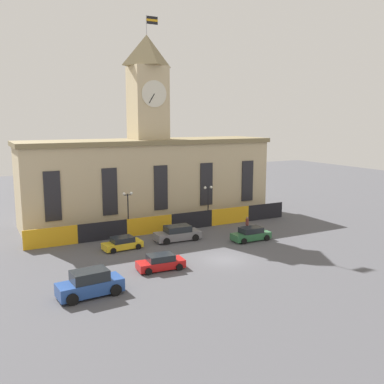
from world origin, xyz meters
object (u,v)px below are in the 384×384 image
(car_red_sedan, at_px, (161,262))
(pedestrian, at_px, (247,223))
(car_green_wagon, at_px, (251,234))
(car_gray_pickup, at_px, (178,234))
(street_lamp_far_right, at_px, (208,197))
(car_yellow_coupe, at_px, (122,243))
(street_lamp_right, at_px, (128,204))
(car_blue_van, at_px, (90,284))

(car_red_sedan, bearing_deg, pedestrian, -149.11)
(car_green_wagon, bearing_deg, car_gray_pickup, 153.51)
(street_lamp_far_right, bearing_deg, car_yellow_coupe, -159.46)
(street_lamp_right, relative_size, car_gray_pickup, 0.99)
(car_blue_van, height_order, pedestrian, car_blue_van)
(car_green_wagon, bearing_deg, pedestrian, 62.07)
(car_green_wagon, distance_m, car_red_sedan, 13.80)
(car_green_wagon, relative_size, car_blue_van, 0.88)
(street_lamp_right, xyz_separation_m, pedestrian, (13.83, -5.00, -2.83))
(car_yellow_coupe, distance_m, car_red_sedan, 7.83)
(car_gray_pickup, distance_m, pedestrian, 9.55)
(street_lamp_far_right, xyz_separation_m, car_yellow_coupe, (-13.49, -5.06, -3.15))
(car_yellow_coupe, relative_size, car_green_wagon, 0.94)
(car_green_wagon, height_order, pedestrian, pedestrian)
(car_red_sedan, bearing_deg, street_lamp_far_right, -130.38)
(car_gray_pickup, distance_m, car_yellow_coupe, 6.75)
(street_lamp_far_right, relative_size, car_red_sedan, 1.16)
(street_lamp_far_right, distance_m, car_yellow_coupe, 14.75)
(car_gray_pickup, distance_m, car_blue_van, 17.05)
(car_blue_van, bearing_deg, car_green_wagon, 14.95)
(street_lamp_far_right, xyz_separation_m, car_gray_pickup, (-6.75, -4.75, -2.97))
(car_green_wagon, bearing_deg, street_lamp_far_right, 96.03)
(car_yellow_coupe, height_order, car_green_wagon, car_green_wagon)
(street_lamp_right, xyz_separation_m, car_blue_van, (-8.70, -15.80, -2.87))
(street_lamp_far_right, relative_size, pedestrian, 2.85)
(pedestrian, bearing_deg, street_lamp_far_right, -69.61)
(street_lamp_right, relative_size, car_green_wagon, 1.15)
(street_lamp_right, distance_m, car_green_wagon, 14.97)
(car_blue_van, bearing_deg, street_lamp_far_right, 34.41)
(street_lamp_far_right, height_order, car_red_sedan, street_lamp_far_right)
(pedestrian, bearing_deg, car_yellow_coupe, -8.58)
(pedestrian, bearing_deg, car_red_sedan, 18.46)
(car_yellow_coupe, distance_m, pedestrian, 16.29)
(car_red_sedan, xyz_separation_m, pedestrian, (15.16, 7.81, 0.33))
(car_blue_van, distance_m, pedestrian, 24.99)
(street_lamp_right, relative_size, car_blue_van, 1.01)
(car_red_sedan, relative_size, pedestrian, 2.45)
(street_lamp_far_right, relative_size, car_gray_pickup, 0.98)
(car_gray_pickup, bearing_deg, car_yellow_coupe, 4.40)
(street_lamp_right, relative_size, street_lamp_far_right, 1.02)
(street_lamp_right, distance_m, car_gray_pickup, 7.08)
(car_blue_van, bearing_deg, car_yellow_coupe, 55.56)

